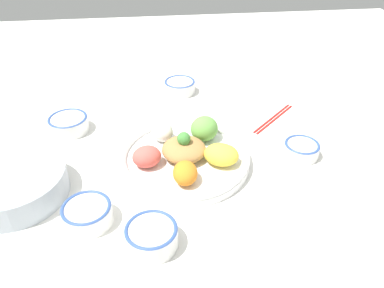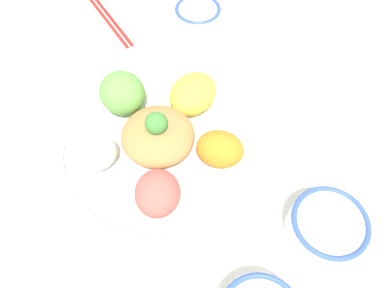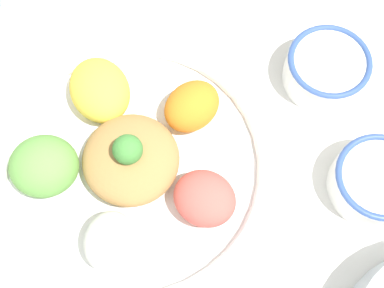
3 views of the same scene
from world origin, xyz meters
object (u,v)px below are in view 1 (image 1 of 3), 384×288
object	(u,v)px
sauce_bowl_red	(180,86)
rice_bowl_plain	(87,213)
rice_bowl_blue	(152,236)
side_serving_bowl	(13,183)
chopsticks_pair_near	(274,118)
serving_spoon_extra	(224,283)
sauce_bowl_far	(301,149)
sauce_bowl_dark	(69,123)
salad_platter	(185,154)
serving_spoon_main	(126,117)

from	to	relation	value
sauce_bowl_red	rice_bowl_plain	xyz separation A→B (m)	(0.55, -0.24, 0.00)
rice_bowl_blue	rice_bowl_plain	world-z (taller)	rice_bowl_blue
side_serving_bowl	rice_bowl_plain	bearing A→B (deg)	59.05
chopsticks_pair_near	rice_bowl_plain	bearing A→B (deg)	-8.55
sauce_bowl_red	serving_spoon_extra	size ratio (longest dim) A/B	0.83
sauce_bowl_far	rice_bowl_blue	bearing A→B (deg)	-57.71
sauce_bowl_dark	chopsticks_pair_near	size ratio (longest dim) A/B	0.68
serving_spoon_extra	salad_platter	bearing A→B (deg)	114.30
salad_platter	rice_bowl_blue	size ratio (longest dim) A/B	3.20
side_serving_bowl	chopsticks_pair_near	size ratio (longest dim) A/B	1.46
rice_bowl_blue	chopsticks_pair_near	size ratio (longest dim) A/B	0.64
chopsticks_pair_near	serving_spoon_extra	xyz separation A→B (m)	(0.52, -0.25, -0.00)
rice_bowl_plain	sauce_bowl_far	xyz separation A→B (m)	(-0.17, 0.51, -0.00)
sauce_bowl_red	serving_spoon_main	bearing A→B (deg)	-49.90
sauce_bowl_dark	rice_bowl_plain	size ratio (longest dim) A/B	1.06
sauce_bowl_red	rice_bowl_blue	world-z (taller)	rice_bowl_blue
chopsticks_pair_near	serving_spoon_main	xyz separation A→B (m)	(-0.05, -0.43, -0.00)
sauce_bowl_far	chopsticks_pair_near	size ratio (longest dim) A/B	0.56
rice_bowl_blue	sauce_bowl_dark	xyz separation A→B (m)	(-0.43, -0.22, -0.00)
rice_bowl_plain	side_serving_bowl	xyz separation A→B (m)	(-0.10, -0.17, 0.01)
chopsticks_pair_near	serving_spoon_main	world-z (taller)	chopsticks_pair_near
rice_bowl_plain	chopsticks_pair_near	distance (m)	0.60
rice_bowl_blue	salad_platter	bearing A→B (deg)	160.27
sauce_bowl_dark	sauce_bowl_far	xyz separation A→B (m)	(0.19, 0.60, -0.00)
sauce_bowl_far	serving_spoon_main	world-z (taller)	sauce_bowl_far
side_serving_bowl	chopsticks_pair_near	distance (m)	0.71
salad_platter	sauce_bowl_dark	bearing A→B (deg)	-120.79
sauce_bowl_far	sauce_bowl_red	bearing A→B (deg)	-144.35
rice_bowl_blue	chopsticks_pair_near	xyz separation A→B (m)	(-0.42, 0.37, -0.02)
salad_platter	rice_bowl_blue	world-z (taller)	salad_platter
rice_bowl_blue	side_serving_bowl	distance (m)	0.34
rice_bowl_plain	serving_spoon_main	world-z (taller)	rice_bowl_plain
sauce_bowl_far	serving_spoon_main	xyz separation A→B (m)	(-0.23, -0.44, -0.02)
sauce_bowl_far	salad_platter	bearing A→B (deg)	-90.93
rice_bowl_blue	serving_spoon_main	distance (m)	0.48
side_serving_bowl	rice_bowl_blue	bearing A→B (deg)	59.30
rice_bowl_blue	serving_spoon_extra	world-z (taller)	rice_bowl_blue
chopsticks_pair_near	side_serving_bowl	bearing A→B (deg)	-23.22
rice_bowl_plain	sauce_bowl_red	bearing A→B (deg)	156.59
side_serving_bowl	sauce_bowl_far	bearing A→B (deg)	95.58
rice_bowl_blue	sauce_bowl_red	bearing A→B (deg)	170.02
salad_platter	chopsticks_pair_near	bearing A→B (deg)	122.22
rice_bowl_blue	serving_spoon_main	bearing A→B (deg)	-172.42
rice_bowl_blue	rice_bowl_plain	bearing A→B (deg)	-120.38
serving_spoon_main	serving_spoon_extra	xyz separation A→B (m)	(0.58, 0.18, -0.00)
salad_platter	side_serving_bowl	size ratio (longest dim) A/B	1.40
chopsticks_pair_near	sauce_bowl_far	bearing A→B (deg)	51.23
sauce_bowl_red	sauce_bowl_far	distance (m)	0.47
rice_bowl_plain	serving_spoon_extra	size ratio (longest dim) A/B	0.84
sauce_bowl_far	side_serving_bowl	world-z (taller)	side_serving_bowl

